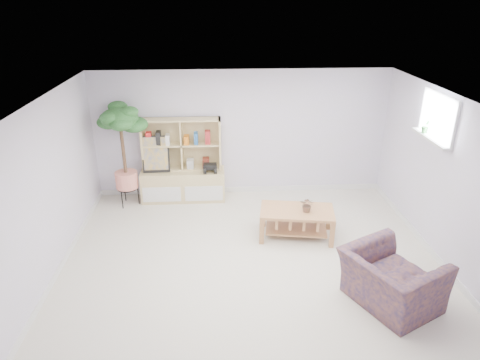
{
  "coord_description": "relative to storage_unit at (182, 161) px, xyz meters",
  "views": [
    {
      "loc": [
        -0.47,
        -5.22,
        3.64
      ],
      "look_at": [
        -0.13,
        0.68,
        1.05
      ],
      "focal_mm": 32.0,
      "sensor_mm": 36.0,
      "label": 1
    }
  ],
  "objects": [
    {
      "name": "floor",
      "position": [
        1.12,
        -2.24,
        -0.78
      ],
      "size": [
        5.5,
        5.0,
        0.01
      ],
      "primitive_type": "cube",
      "color": "silver",
      "rests_on": "ground"
    },
    {
      "name": "ceiling",
      "position": [
        1.12,
        -2.24,
        1.62
      ],
      "size": [
        5.5,
        5.0,
        0.01
      ],
      "primitive_type": "cube",
      "color": "white",
      "rests_on": "walls"
    },
    {
      "name": "walls",
      "position": [
        1.12,
        -2.24,
        0.42
      ],
      "size": [
        5.51,
        5.01,
        2.4
      ],
      "color": "silver",
      "rests_on": "floor"
    },
    {
      "name": "baseboard",
      "position": [
        1.12,
        -2.24,
        -0.73
      ],
      "size": [
        5.5,
        5.0,
        0.1
      ],
      "primitive_type": null,
      "color": "silver",
      "rests_on": "floor"
    },
    {
      "name": "window",
      "position": [
        3.85,
        -1.64,
        1.22
      ],
      "size": [
        0.1,
        0.98,
        0.68
      ],
      "primitive_type": null,
      "color": "white",
      "rests_on": "walls"
    },
    {
      "name": "window_sill",
      "position": [
        3.79,
        -1.64,
        0.9
      ],
      "size": [
        0.14,
        1.0,
        0.04
      ],
      "primitive_type": "cube",
      "color": "silver",
      "rests_on": "walls"
    },
    {
      "name": "storage_unit",
      "position": [
        0.0,
        0.0,
        0.0
      ],
      "size": [
        1.56,
        0.53,
        1.56
      ],
      "primitive_type": null,
      "color": "tan",
      "rests_on": "floor"
    },
    {
      "name": "poster",
      "position": [
        -0.47,
        -0.02,
        0.15
      ],
      "size": [
        0.5,
        0.13,
        0.68
      ],
      "primitive_type": null,
      "rotation": [
        0.0,
        0.0,
        0.03
      ],
      "color": "yellow",
      "rests_on": "storage_unit"
    },
    {
      "name": "toy_truck",
      "position": [
        0.52,
        -0.11,
        -0.1
      ],
      "size": [
        0.35,
        0.24,
        0.19
      ],
      "primitive_type": null,
      "rotation": [
        0.0,
        0.0,
        0.01
      ],
      "color": "black",
      "rests_on": "storage_unit"
    },
    {
      "name": "coffee_table",
      "position": [
        1.9,
        -1.49,
        -0.54
      ],
      "size": [
        1.24,
        0.81,
        0.47
      ],
      "primitive_type": null,
      "rotation": [
        0.0,
        0.0,
        -0.16
      ],
      "color": "#AC7F4B",
      "rests_on": "floor"
    },
    {
      "name": "table_plant",
      "position": [
        2.05,
        -1.56,
        -0.18
      ],
      "size": [
        0.27,
        0.26,
        0.25
      ],
      "primitive_type": "imported",
      "rotation": [
        0.0,
        0.0,
        -0.37
      ],
      "color": "#2A6F2A",
      "rests_on": "coffee_table"
    },
    {
      "name": "floor_tree",
      "position": [
        -1.01,
        -0.19,
        0.18
      ],
      "size": [
        0.72,
        0.72,
        1.92
      ],
      "primitive_type": null,
      "rotation": [
        0.0,
        0.0,
        0.02
      ],
      "color": "#1B4A1B",
      "rests_on": "floor"
    },
    {
      "name": "armchair",
      "position": [
        2.78,
        -3.19,
        -0.38
      ],
      "size": [
        1.34,
        1.4,
        0.81
      ],
      "primitive_type": "imported",
      "rotation": [
        0.0,
        0.0,
        2.04
      ],
      "color": "#121848",
      "rests_on": "floor"
    },
    {
      "name": "sill_plant",
      "position": [
        3.79,
        -1.43,
        1.03
      ],
      "size": [
        0.12,
        0.1,
        0.21
      ],
      "primitive_type": "imported",
      "rotation": [
        0.0,
        0.0,
        0.08
      ],
      "color": "#1B4A1B",
      "rests_on": "window_sill"
    }
  ]
}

